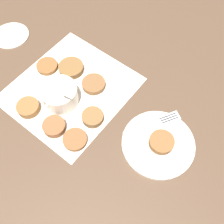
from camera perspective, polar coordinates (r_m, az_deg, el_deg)
The scene contains 14 objects.
ground_plane at distance 0.82m, azimuth -9.34°, elevation 3.15°, with size 4.00×4.00×0.00m, color #4C3828.
napkin at distance 0.83m, azimuth -8.94°, elevation 4.93°, with size 0.40×0.37×0.00m.
sauce_bowl at distance 0.79m, azimuth -11.28°, elevation 3.55°, with size 0.12×0.11×0.11m.
fritter_0 at distance 0.81m, azimuth -17.78°, elevation 0.96°, with size 0.07×0.07×0.02m.
fritter_1 at distance 0.82m, azimuth -4.02°, elevation 6.09°, with size 0.07×0.07×0.02m.
fritter_2 at distance 0.86m, azimuth -8.90°, elevation 9.45°, with size 0.08×0.08×0.02m.
fritter_3 at distance 0.76m, azimuth -4.24°, elevation -1.12°, with size 0.06×0.06×0.02m.
fritter_4 at distance 0.76m, azimuth -12.48°, elevation -3.08°, with size 0.07×0.07×0.02m.
fritter_5 at distance 0.89m, azimuth -13.93°, elevation 9.69°, with size 0.07×0.07×0.01m.
fritter_6 at distance 0.74m, azimuth -8.06°, elevation -5.93°, with size 0.07×0.07×0.01m.
serving_plate at distance 0.74m, azimuth 10.09°, elevation -6.64°, with size 0.20×0.20×0.02m.
fritter_on_plate at distance 0.72m, azimuth 10.67°, elevation -6.55°, with size 0.07×0.07×0.02m.
fork at distance 0.75m, azimuth 9.94°, elevation -2.24°, with size 0.15×0.12×0.00m.
extra_saucer at distance 1.03m, azimuth -21.18°, elevation 15.36°, with size 0.13×0.13×0.01m.
Camera 1 is at (0.30, 0.33, 0.68)m, focal length 42.00 mm.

